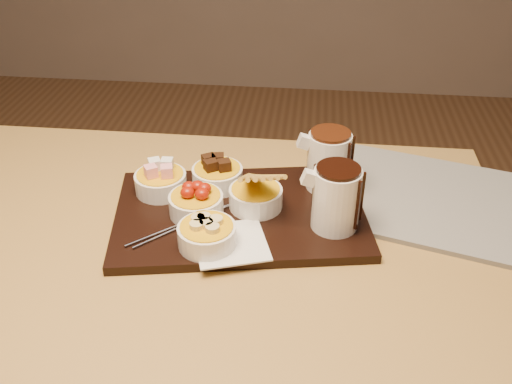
# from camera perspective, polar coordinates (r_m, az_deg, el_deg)

# --- Properties ---
(dining_table) EXTENTS (1.20, 0.80, 0.75)m
(dining_table) POSITION_cam_1_polar(r_m,az_deg,el_deg) (1.09, -7.81, -8.86)
(dining_table) COLOR #AB833F
(dining_table) RESTS_ON ground
(serving_board) EXTENTS (0.51, 0.38, 0.02)m
(serving_board) POSITION_cam_1_polar(r_m,az_deg,el_deg) (1.07, -1.60, -2.20)
(serving_board) COLOR black
(serving_board) RESTS_ON dining_table
(napkin) EXTENTS (0.15, 0.15, 0.00)m
(napkin) POSITION_cam_1_polar(r_m,az_deg,el_deg) (0.98, -2.52, -5.12)
(napkin) COLOR white
(napkin) RESTS_ON serving_board
(bowl_marshmallows) EXTENTS (0.10, 0.10, 0.04)m
(bowl_marshmallows) POSITION_cam_1_polar(r_m,az_deg,el_deg) (1.12, -9.50, 0.91)
(bowl_marshmallows) COLOR white
(bowl_marshmallows) RESTS_ON serving_board
(bowl_cake) EXTENTS (0.10, 0.10, 0.04)m
(bowl_cake) POSITION_cam_1_polar(r_m,az_deg,el_deg) (1.13, -3.87, 1.53)
(bowl_cake) COLOR white
(bowl_cake) RESTS_ON serving_board
(bowl_strawberries) EXTENTS (0.10, 0.10, 0.04)m
(bowl_strawberries) POSITION_cam_1_polar(r_m,az_deg,el_deg) (1.05, -6.00, -1.27)
(bowl_strawberries) COLOR white
(bowl_strawberries) RESTS_ON serving_board
(bowl_biscotti) EXTENTS (0.10, 0.10, 0.04)m
(bowl_biscotti) POSITION_cam_1_polar(r_m,az_deg,el_deg) (1.06, -0.03, -0.59)
(bowl_biscotti) COLOR white
(bowl_biscotti) RESTS_ON serving_board
(bowl_bananas) EXTENTS (0.10, 0.10, 0.04)m
(bowl_bananas) POSITION_cam_1_polar(r_m,az_deg,el_deg) (0.97, -4.92, -4.39)
(bowl_bananas) COLOR white
(bowl_bananas) RESTS_ON serving_board
(pitcher_dark_chocolate) EXTENTS (0.10, 0.10, 0.11)m
(pitcher_dark_chocolate) POSITION_cam_1_polar(r_m,az_deg,el_deg) (1.00, 8.00, -0.70)
(pitcher_dark_chocolate) COLOR silver
(pitcher_dark_chocolate) RESTS_ON serving_board
(pitcher_milk_chocolate) EXTENTS (0.10, 0.10, 0.11)m
(pitcher_milk_chocolate) POSITION_cam_1_polar(r_m,az_deg,el_deg) (1.11, 7.27, 3.05)
(pitcher_milk_chocolate) COLOR silver
(pitcher_milk_chocolate) RESTS_ON serving_board
(fondue_skewers) EXTENTS (0.20, 0.21, 0.01)m
(fondue_skewers) POSITION_cam_1_polar(r_m,az_deg,el_deg) (1.04, -6.53, -2.77)
(fondue_skewers) COLOR silver
(fondue_skewers) RESTS_ON serving_board
(newspaper) EXTENTS (0.47, 0.41, 0.01)m
(newspaper) POSITION_cam_1_polar(r_m,az_deg,el_deg) (1.17, 16.24, -0.53)
(newspaper) COLOR beige
(newspaper) RESTS_ON dining_table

